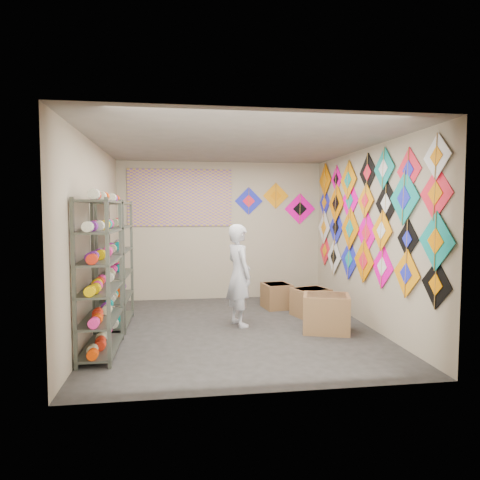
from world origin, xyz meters
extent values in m
plane|color=#2A2725|center=(0.00, 0.00, 0.00)|extent=(4.50, 4.50, 0.00)
plane|color=tan|center=(0.00, 2.25, 1.35)|extent=(4.00, 0.00, 4.00)
plane|color=tan|center=(0.00, -2.25, 1.35)|extent=(4.00, 0.00, 4.00)
plane|color=tan|center=(-2.00, 0.00, 1.35)|extent=(0.00, 4.50, 4.50)
plane|color=tan|center=(2.00, 0.00, 1.35)|extent=(0.00, 4.50, 4.50)
plane|color=gray|center=(0.00, 0.00, 2.70)|extent=(4.50, 4.50, 0.00)
cube|color=#4C5147|center=(-1.78, -0.85, 0.95)|extent=(0.40, 1.10, 1.90)
cube|color=#4C5147|center=(-1.78, 0.45, 0.95)|extent=(0.40, 1.10, 1.90)
cylinder|color=#FF268B|center=(-1.78, -1.33, 1.04)|extent=(0.12, 0.10, 0.12)
cylinder|color=#FF4304|center=(-1.78, -1.14, 1.04)|extent=(0.12, 0.10, 0.12)
cylinder|color=#EFBF00|center=(-1.78, -0.95, 1.04)|extent=(0.12, 0.10, 0.12)
cylinder|color=beige|center=(-1.78, -0.75, 1.04)|extent=(0.12, 0.10, 0.12)
cylinder|color=red|center=(-1.78, -0.56, 1.04)|extent=(0.12, 0.10, 0.12)
cylinder|color=purple|center=(-1.78, -0.37, 1.04)|extent=(0.12, 0.10, 0.12)
cylinder|color=#C5B988|center=(-1.78, -0.03, 1.04)|extent=(0.12, 0.10, 0.12)
cylinder|color=#03A19B|center=(-1.78, 0.16, 1.04)|extent=(0.12, 0.10, 0.12)
cylinder|color=#FF268B|center=(-1.78, 0.35, 1.04)|extent=(0.12, 0.10, 0.12)
cylinder|color=#FF4304|center=(-1.78, 0.55, 1.04)|extent=(0.12, 0.10, 0.12)
cylinder|color=#EFBF00|center=(-1.78, 0.74, 1.04)|extent=(0.12, 0.10, 0.12)
cylinder|color=beige|center=(-1.78, 0.93, 1.04)|extent=(0.12, 0.10, 0.12)
cube|color=black|center=(1.99, -1.85, 0.94)|extent=(0.02, 0.57, 0.57)
cube|color=orange|center=(1.97, -1.25, 0.97)|extent=(0.02, 0.61, 0.61)
cube|color=#FB00A4|center=(1.99, -0.58, 0.97)|extent=(0.03, 0.63, 0.63)
cube|color=orange|center=(1.97, 0.00, 0.98)|extent=(0.02, 0.68, 0.69)
cube|color=#1C24CD|center=(1.99, 0.60, 0.94)|extent=(0.03, 0.69, 0.69)
cube|color=silver|center=(1.97, 1.26, 0.91)|extent=(0.03, 0.66, 0.66)
cube|color=red|center=(1.99, 1.79, 0.97)|extent=(0.03, 0.58, 0.58)
cube|color=#0F9088|center=(1.97, -1.85, 1.42)|extent=(0.01, 0.67, 0.67)
cube|color=black|center=(1.99, -1.23, 1.40)|extent=(0.01, 0.50, 0.50)
cube|color=orange|center=(1.97, -0.57, 1.47)|extent=(0.03, 0.58, 0.58)
cube|color=#FB00A4|center=(1.99, -0.05, 1.41)|extent=(0.01, 0.67, 0.67)
cube|color=orange|center=(1.97, 0.55, 1.46)|extent=(0.03, 0.71, 0.71)
cube|color=#1C24CD|center=(1.99, 1.23, 1.45)|extent=(0.04, 0.68, 0.68)
cube|color=silver|center=(1.97, 1.82, 1.42)|extent=(0.02, 0.64, 0.64)
cube|color=red|center=(1.99, -1.79, 1.94)|extent=(0.04, 0.62, 0.62)
cube|color=#0F9088|center=(1.97, -1.15, 1.91)|extent=(0.03, 0.70, 0.70)
cube|color=black|center=(1.99, -0.65, 1.85)|extent=(0.01, 0.64, 0.64)
cube|color=orange|center=(1.97, -0.03, 1.90)|extent=(0.03, 0.54, 0.54)
cube|color=#FB00A4|center=(1.99, 0.62, 1.92)|extent=(0.04, 0.68, 0.68)
cube|color=orange|center=(1.97, 1.20, 1.88)|extent=(0.04, 0.71, 0.71)
cube|color=#1C24CD|center=(1.99, 1.86, 1.90)|extent=(0.03, 0.58, 0.58)
cube|color=silver|center=(1.97, -1.82, 2.34)|extent=(0.02, 0.52, 0.52)
cube|color=red|center=(1.99, -1.21, 2.25)|extent=(0.01, 0.57, 0.57)
cube|color=#0F9088|center=(1.97, -0.59, 2.33)|extent=(0.03, 0.59, 0.59)
cube|color=black|center=(1.99, -0.05, 2.32)|extent=(0.01, 0.59, 0.59)
cube|color=orange|center=(1.97, 0.66, 2.26)|extent=(0.02, 0.66, 0.66)
cube|color=#FB00A4|center=(1.99, 1.24, 2.31)|extent=(0.01, 0.52, 0.52)
cube|color=orange|center=(1.97, 1.80, 2.33)|extent=(0.02, 0.65, 0.65)
cube|color=#1C24CD|center=(0.55, 2.24, 1.94)|extent=(0.56, 0.02, 0.56)
cube|color=orange|center=(1.10, 2.24, 2.04)|extent=(0.52, 0.02, 0.52)
cube|color=#FB00A4|center=(1.60, 2.24, 1.78)|extent=(0.63, 0.02, 0.63)
cube|color=#73489C|center=(-0.80, 2.23, 2.00)|extent=(2.00, 0.01, 1.10)
imported|color=silver|center=(0.07, 0.20, 0.77)|extent=(0.78, 0.71, 1.55)
cube|color=#8B5F3C|center=(1.27, -0.32, 0.27)|extent=(0.78, 0.71, 0.54)
cube|color=#8B5F3C|center=(1.34, 0.61, 0.23)|extent=(0.67, 0.60, 0.46)
cube|color=#8B5F3C|center=(0.90, 1.24, 0.22)|extent=(0.52, 0.56, 0.44)
camera|label=1|loc=(-0.82, -6.17, 1.76)|focal=32.00mm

